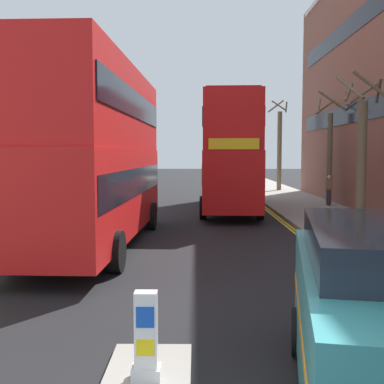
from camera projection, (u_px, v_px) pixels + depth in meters
The scene contains 12 objects.
sidewalk_right at pixel (345, 226), 18.85m from camera, with size 4.00×80.00×0.14m, color gray.
sidewalk_left at pixel (17, 225), 18.96m from camera, with size 4.00×80.00×0.14m, color gray.
kerb_line_outer at pixel (303, 236), 16.88m from camera, with size 0.10×56.00×0.01m, color yellow.
kerb_line_inner at pixel (298, 236), 16.88m from camera, with size 0.10×56.00×0.01m, color yellow.
traffic_island at pixel (146, 383), 5.95m from camera, with size 1.10×2.20×0.10m, color gray.
keep_left_bollard at pixel (146, 339), 5.91m from camera, with size 0.36×0.28×1.11m.
double_decker_bus_away at pixel (97, 150), 14.83m from camera, with size 3.07×10.88×5.64m.
double_decker_bus_oncoming at pixel (229, 151), 24.18m from camera, with size 3.10×10.89×5.64m.
pedestrian_far at pixel (329, 190), 25.57m from camera, with size 0.34×0.22×1.62m.
street_tree_near at pixel (330, 149), 25.96m from camera, with size 1.84×1.74×6.08m.
street_tree_mid at pixel (279, 148), 36.33m from camera, with size 1.46×1.64×6.91m.
street_tree_far at pixel (361, 154), 18.56m from camera, with size 1.81×1.77×5.84m.
Camera 1 is at (0.62, -2.73, 2.90)m, focal length 44.72 mm.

